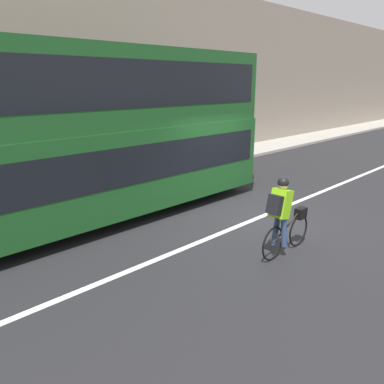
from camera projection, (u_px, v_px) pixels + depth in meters
name	position (u px, v px, depth m)	size (l,w,h in m)	color
ground_plane	(255.00, 218.00, 9.42)	(80.00, 80.00, 0.00)	#232326
road_center_line	(257.00, 218.00, 9.39)	(50.00, 0.14, 0.01)	silver
sidewalk_curb	(124.00, 176.00, 13.38)	(60.00, 2.07, 0.12)	#A8A399
building_facade	(99.00, 74.00, 13.20)	(60.00, 0.30, 7.12)	gray
bus	(78.00, 130.00, 8.51)	(10.07, 2.55, 4.06)	black
cyclist_on_bike	(283.00, 214.00, 7.16)	(1.61, 0.32, 1.61)	black
trash_bin	(141.00, 161.00, 13.66)	(0.47, 0.47, 0.80)	#515156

